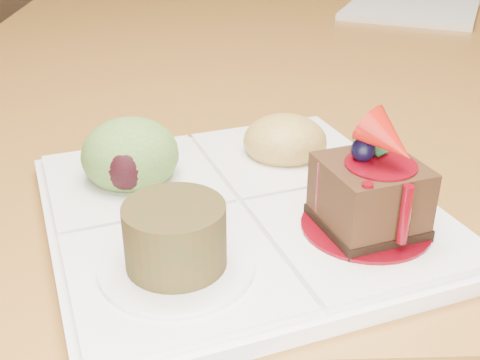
{
  "coord_description": "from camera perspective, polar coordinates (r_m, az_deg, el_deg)",
  "views": [
    {
      "loc": [
        -0.11,
        -1.15,
        0.99
      ],
      "look_at": [
        -0.1,
        -0.75,
        0.79
      ],
      "focal_mm": 45.0,
      "sensor_mm": 36.0,
      "label": 1
    }
  ],
  "objects": [
    {
      "name": "ground",
      "position": [
        1.52,
        2.98,
        -13.28
      ],
      "size": [
        6.0,
        6.0,
        0.0
      ],
      "primitive_type": "plane",
      "color": "#593719"
    },
    {
      "name": "dining_table",
      "position": [
        1.19,
        3.79,
        12.43
      ],
      "size": [
        1.0,
        1.8,
        0.75
      ],
      "color": "#A26A29",
      "rests_on": "ground"
    },
    {
      "name": "sampler_plate",
      "position": [
        0.46,
        -0.48,
        -1.28
      ],
      "size": [
        0.36,
        0.36,
        0.11
      ],
      "rotation": [
        0.0,
        0.0,
        0.33
      ],
      "color": "white",
      "rests_on": "dining_table"
    },
    {
      "name": "second_plate",
      "position": [
        1.21,
        15.91,
        15.26
      ],
      "size": [
        0.31,
        0.31,
        0.01
      ],
      "primitive_type": "cube",
      "rotation": [
        0.0,
        0.0,
        -0.42
      ],
      "color": "white",
      "rests_on": "dining_table"
    }
  ]
}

